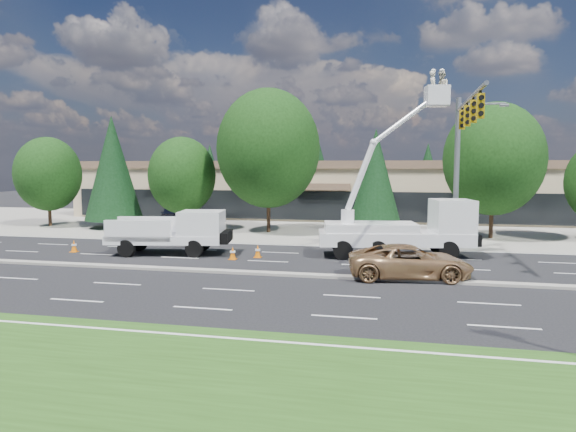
% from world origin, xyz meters
% --- Properties ---
extents(ground, '(140.00, 140.00, 0.00)m').
position_xyz_m(ground, '(0.00, 0.00, 0.00)').
color(ground, black).
rests_on(ground, ground).
extents(concrete_apron, '(140.00, 22.00, 0.01)m').
position_xyz_m(concrete_apron, '(0.00, 20.00, 0.01)').
color(concrete_apron, gray).
rests_on(concrete_apron, ground).
extents(grass_verge, '(140.00, 10.00, 0.01)m').
position_xyz_m(grass_verge, '(0.00, -13.00, 0.01)').
color(grass_verge, '#224413').
rests_on(grass_verge, ground).
extents(road_median, '(120.00, 0.55, 0.12)m').
position_xyz_m(road_median, '(0.00, 0.00, 0.06)').
color(road_median, gray).
rests_on(road_median, ground).
extents(strip_mall, '(50.40, 15.40, 5.50)m').
position_xyz_m(strip_mall, '(0.00, 29.97, 2.83)').
color(strip_mall, tan).
rests_on(strip_mall, ground).
extents(tree_front_a, '(5.36, 5.36, 7.44)m').
position_xyz_m(tree_front_a, '(-22.00, 15.00, 4.35)').
color(tree_front_a, '#332114').
rests_on(tree_front_a, ground).
extents(tree_front_b, '(4.60, 4.60, 9.07)m').
position_xyz_m(tree_front_b, '(-16.00, 15.00, 4.86)').
color(tree_front_b, '#332114').
rests_on(tree_front_b, ground).
extents(tree_front_c, '(5.27, 5.27, 7.31)m').
position_xyz_m(tree_front_c, '(-10.00, 15.00, 4.28)').
color(tree_front_c, '#332114').
rests_on(tree_front_c, ground).
extents(tree_front_d, '(7.80, 7.80, 10.82)m').
position_xyz_m(tree_front_d, '(-3.00, 15.00, 6.33)').
color(tree_front_d, '#332114').
rests_on(tree_front_d, ground).
extents(tree_front_e, '(3.91, 3.91, 7.70)m').
position_xyz_m(tree_front_e, '(5.00, 15.00, 4.13)').
color(tree_front_e, '#332114').
rests_on(tree_front_e, ground).
extents(tree_front_f, '(6.77, 6.77, 9.40)m').
position_xyz_m(tree_front_f, '(13.00, 15.00, 5.50)').
color(tree_front_f, '#332114').
rests_on(tree_front_f, ground).
extents(tree_back_a, '(4.01, 4.01, 7.91)m').
position_xyz_m(tree_back_a, '(-18.00, 42.00, 4.24)').
color(tree_back_a, '#332114').
rests_on(tree_back_a, ground).
extents(tree_back_b, '(5.32, 5.32, 10.48)m').
position_xyz_m(tree_back_b, '(-4.00, 42.00, 5.62)').
color(tree_back_b, '#332114').
rests_on(tree_back_b, ground).
extents(tree_back_c, '(3.96, 3.96, 7.80)m').
position_xyz_m(tree_back_c, '(10.00, 42.00, 4.19)').
color(tree_back_c, '#332114').
rests_on(tree_back_c, ground).
extents(tree_back_d, '(5.07, 5.07, 9.99)m').
position_xyz_m(tree_back_d, '(22.00, 42.00, 5.36)').
color(tree_back_d, '#332114').
rests_on(tree_back_d, ground).
extents(signal_mast, '(2.76, 10.16, 9.00)m').
position_xyz_m(signal_mast, '(10.03, 7.04, 6.06)').
color(signal_mast, gray).
rests_on(signal_mast, ground).
extents(utility_pickup, '(6.79, 3.48, 2.48)m').
position_xyz_m(utility_pickup, '(-5.77, 4.29, 1.02)').
color(utility_pickup, white).
rests_on(utility_pickup, ground).
extents(bucket_truck, '(8.66, 3.94, 10.23)m').
position_xyz_m(bucket_truck, '(7.24, 6.33, 2.17)').
color(bucket_truck, white).
rests_on(bucket_truck, ground).
extents(traffic_cone_a, '(0.40, 0.40, 0.70)m').
position_xyz_m(traffic_cone_a, '(-11.87, 3.71, 0.34)').
color(traffic_cone_a, orange).
rests_on(traffic_cone_a, ground).
extents(traffic_cone_b, '(0.40, 0.40, 0.70)m').
position_xyz_m(traffic_cone_b, '(-2.00, 3.38, 0.34)').
color(traffic_cone_b, orange).
rests_on(traffic_cone_b, ground).
extents(traffic_cone_c, '(0.40, 0.40, 0.70)m').
position_xyz_m(traffic_cone_c, '(-0.85, 4.26, 0.34)').
color(traffic_cone_c, orange).
rests_on(traffic_cone_c, ground).
extents(minivan, '(5.72, 3.19, 1.51)m').
position_xyz_m(minivan, '(7.24, 0.60, 0.76)').
color(minivan, '#AC8153').
rests_on(minivan, ground).
extents(parked_car_west, '(3.16, 4.82, 1.53)m').
position_xyz_m(parked_car_west, '(-12.97, 19.32, 0.76)').
color(parked_car_west, black).
rests_on(parked_car_west, ground).
extents(parked_car_east, '(2.84, 4.63, 1.44)m').
position_xyz_m(parked_car_east, '(10.29, 18.23, 0.72)').
color(parked_car_east, black).
rests_on(parked_car_east, ground).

